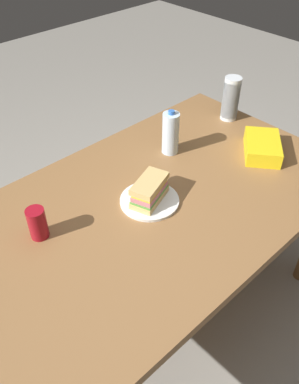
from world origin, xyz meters
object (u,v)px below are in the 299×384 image
(sandwich, at_px, (150,191))
(plastic_cup_stack, at_px, (231,99))
(paper_plate, at_px, (149,201))
(water_bottle_tall, at_px, (171,133))
(chip_bag, at_px, (262,147))
(dining_table, at_px, (144,222))
(soda_can_red, at_px, (37,223))

(sandwich, distance_m, plastic_cup_stack, 0.76)
(paper_plate, height_order, plastic_cup_stack, plastic_cup_stack)
(water_bottle_tall, bearing_deg, plastic_cup_stack, 0.75)
(chip_bag, relative_size, water_bottle_tall, 1.10)
(sandwich, relative_size, water_bottle_tall, 0.95)
(dining_table, relative_size, soda_can_red, 14.41)
(sandwich, xyz_separation_m, plastic_cup_stack, (0.74, 0.19, 0.06))
(paper_plate, xyz_separation_m, sandwich, (0.00, 0.00, 0.05))
(sandwich, height_order, soda_can_red, soda_can_red)
(chip_bag, xyz_separation_m, water_bottle_tall, (-0.29, 0.30, 0.06))
(paper_plate, bearing_deg, chip_bag, -10.22)
(plastic_cup_stack, bearing_deg, sandwich, -165.44)
(sandwich, xyz_separation_m, chip_bag, (0.59, -0.11, -0.02))
(soda_can_red, height_order, chip_bag, soda_can_red)
(soda_can_red, distance_m, plastic_cup_stack, 1.15)
(plastic_cup_stack, bearing_deg, chip_bag, -115.14)
(sandwich, distance_m, water_bottle_tall, 0.36)
(dining_table, height_order, soda_can_red, soda_can_red)
(dining_table, relative_size, plastic_cup_stack, 7.96)
(sandwich, xyz_separation_m, water_bottle_tall, (0.30, 0.19, 0.05))
(dining_table, bearing_deg, plastic_cup_stack, 14.46)
(sandwich, relative_size, soda_can_red, 1.64)
(soda_can_red, distance_m, water_bottle_tall, 0.72)
(paper_plate, bearing_deg, sandwich, 46.46)
(dining_table, height_order, paper_plate, paper_plate)
(sandwich, bearing_deg, water_bottle_tall, 31.50)
(sandwich, relative_size, plastic_cup_stack, 0.90)
(dining_table, bearing_deg, chip_bag, -9.16)
(dining_table, xyz_separation_m, soda_can_red, (-0.37, 0.14, 0.15))
(chip_bag, bearing_deg, water_bottle_tall, -84.14)
(soda_can_red, relative_size, chip_bag, 0.53)
(plastic_cup_stack, bearing_deg, dining_table, -165.54)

